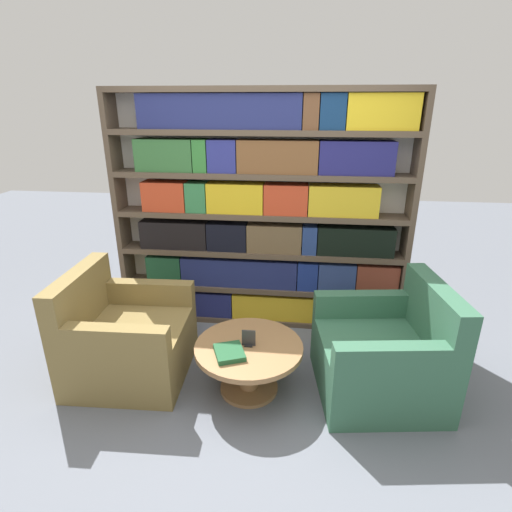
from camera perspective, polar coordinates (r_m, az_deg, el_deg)
The scene contains 7 objects.
ground_plane at distance 3.16m, azimuth -2.14°, elevation -20.57°, with size 14.00×14.00×0.00m, color slate.
bookshelf at distance 3.78m, azimuth 0.81°, elevation 5.97°, with size 2.76×0.30×2.23m.
armchair_left at distance 3.46m, azimuth -18.07°, elevation -11.29°, with size 0.92×0.91×0.89m.
armchair_right at distance 3.26m, azimuth 17.80°, elevation -13.48°, with size 0.99×0.98×0.89m.
coffee_table at distance 3.13m, azimuth -1.03°, elevation -14.35°, with size 0.82×0.82×0.40m.
table_sign at distance 3.03m, azimuth -1.05°, elevation -11.79°, with size 0.10×0.06×0.13m.
stray_book at distance 2.96m, azimuth -3.83°, elevation -13.59°, with size 0.27×0.29×0.04m.
Camera 1 is at (0.38, -2.33, 2.10)m, focal length 28.00 mm.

